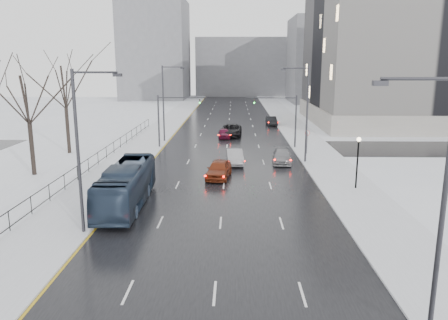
# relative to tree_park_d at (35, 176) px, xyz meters

# --- Properties ---
(road) EXTENTS (16.00, 150.00, 0.04)m
(road) POSITION_rel_tree_park_d_xyz_m (17.80, 26.00, 0.02)
(road) COLOR black
(road) RESTS_ON ground
(cross_road) EXTENTS (130.00, 10.00, 0.04)m
(cross_road) POSITION_rel_tree_park_d_xyz_m (17.80, 14.00, 0.02)
(cross_road) COLOR black
(cross_road) RESTS_ON ground
(sidewalk_left) EXTENTS (5.00, 150.00, 0.16)m
(sidewalk_left) POSITION_rel_tree_park_d_xyz_m (7.30, 26.00, 0.08)
(sidewalk_left) COLOR silver
(sidewalk_left) RESTS_ON ground
(sidewalk_right) EXTENTS (5.00, 150.00, 0.16)m
(sidewalk_right) POSITION_rel_tree_park_d_xyz_m (28.30, 26.00, 0.08)
(sidewalk_right) COLOR silver
(sidewalk_right) RESTS_ON ground
(park_strip) EXTENTS (14.00, 150.00, 0.12)m
(park_strip) POSITION_rel_tree_park_d_xyz_m (-2.20, 26.00, 0.06)
(park_strip) COLOR white
(park_strip) RESTS_ON ground
(tree_park_d) EXTENTS (8.75, 8.75, 12.50)m
(tree_park_d) POSITION_rel_tree_park_d_xyz_m (0.00, 0.00, 0.00)
(tree_park_d) COLOR black
(tree_park_d) RESTS_ON ground
(tree_park_e) EXTENTS (9.45, 9.45, 13.50)m
(tree_park_e) POSITION_rel_tree_park_d_xyz_m (-0.40, 10.00, 0.00)
(tree_park_e) COLOR black
(tree_park_e) RESTS_ON ground
(iron_fence) EXTENTS (0.06, 70.00, 1.30)m
(iron_fence) POSITION_rel_tree_park_d_xyz_m (4.80, -4.00, 0.91)
(iron_fence) COLOR black
(iron_fence) RESTS_ON sidewalk_left
(streetlight_r_near) EXTENTS (2.95, 0.25, 10.00)m
(streetlight_r_near) POSITION_rel_tree_park_d_xyz_m (25.97, -24.00, 5.62)
(streetlight_r_near) COLOR #2D2D33
(streetlight_r_near) RESTS_ON ground
(streetlight_r_mid) EXTENTS (2.95, 0.25, 10.00)m
(streetlight_r_mid) POSITION_rel_tree_park_d_xyz_m (25.97, 6.00, 5.62)
(streetlight_r_mid) COLOR #2D2D33
(streetlight_r_mid) RESTS_ON ground
(streetlight_l_near) EXTENTS (2.95, 0.25, 10.00)m
(streetlight_l_near) POSITION_rel_tree_park_d_xyz_m (9.63, -14.00, 5.62)
(streetlight_l_near) COLOR #2D2D33
(streetlight_l_near) RESTS_ON ground
(streetlight_l_far) EXTENTS (2.95, 0.25, 10.00)m
(streetlight_l_far) POSITION_rel_tree_park_d_xyz_m (9.63, 18.00, 5.62)
(streetlight_l_far) COLOR #2D2D33
(streetlight_l_far) RESTS_ON ground
(lamppost_r_mid) EXTENTS (0.36, 0.36, 4.28)m
(lamppost_r_mid) POSITION_rel_tree_park_d_xyz_m (28.80, -4.00, 2.94)
(lamppost_r_mid) COLOR black
(lamppost_r_mid) RESTS_ON sidewalk_right
(mast_signal_right) EXTENTS (6.10, 0.33, 6.50)m
(mast_signal_right) POSITION_rel_tree_park_d_xyz_m (25.13, 14.00, 4.11)
(mast_signal_right) COLOR #2D2D33
(mast_signal_right) RESTS_ON ground
(mast_signal_left) EXTENTS (6.10, 0.33, 6.50)m
(mast_signal_left) POSITION_rel_tree_park_d_xyz_m (10.47, 14.00, 4.11)
(mast_signal_left) COLOR #2D2D33
(mast_signal_left) RESTS_ON ground
(no_uturn_sign) EXTENTS (0.60, 0.06, 2.70)m
(no_uturn_sign) POSITION_rel_tree_park_d_xyz_m (27.00, 10.00, 2.30)
(no_uturn_sign) COLOR #2D2D33
(no_uturn_sign) RESTS_ON sidewalk_right
(civic_building) EXTENTS (41.00, 31.00, 24.80)m
(civic_building) POSITION_rel_tree_park_d_xyz_m (52.80, 38.00, 11.21)
(civic_building) COLOR gray
(civic_building) RESTS_ON ground
(bldg_far_right) EXTENTS (24.00, 20.00, 22.00)m
(bldg_far_right) POSITION_rel_tree_park_d_xyz_m (45.80, 81.00, 11.00)
(bldg_far_right) COLOR slate
(bldg_far_right) RESTS_ON ground
(bldg_far_left) EXTENTS (18.00, 22.00, 28.00)m
(bldg_far_left) POSITION_rel_tree_park_d_xyz_m (-4.20, 91.00, 14.00)
(bldg_far_left) COLOR slate
(bldg_far_left) RESTS_ON ground
(bldg_far_center) EXTENTS (30.00, 18.00, 18.00)m
(bldg_far_center) POSITION_rel_tree_park_d_xyz_m (21.80, 106.00, 9.00)
(bldg_far_center) COLOR slate
(bldg_far_center) RESTS_ON ground
(bus) EXTENTS (2.86, 11.04, 3.06)m
(bus) POSITION_rel_tree_park_d_xyz_m (10.80, -8.53, 1.57)
(bus) COLOR #243347
(bus) RESTS_ON road
(sedan_center_near) EXTENTS (2.55, 5.04, 1.65)m
(sedan_center_near) POSITION_rel_tree_park_d_xyz_m (17.29, -0.55, 0.86)
(sedan_center_near) COLOR maroon
(sedan_center_near) RESTS_ON road
(sedan_right_near) EXTENTS (1.98, 4.77, 1.53)m
(sedan_right_near) POSITION_rel_tree_park_d_xyz_m (18.74, 5.19, 0.81)
(sedan_right_near) COLOR gray
(sedan_right_near) RESTS_ON road
(sedan_right_cross) EXTENTS (3.09, 6.22, 1.69)m
(sedan_right_cross) POSITION_rel_tree_park_d_xyz_m (18.30, 22.78, 0.89)
(sedan_right_cross) COLOR black
(sedan_right_cross) RESTS_ON road
(sedan_right_far) EXTENTS (2.29, 4.92, 1.39)m
(sedan_right_far) POSITION_rel_tree_park_d_xyz_m (23.72, 5.76, 0.74)
(sedan_right_far) COLOR gray
(sedan_right_far) RESTS_ON road
(sedan_center_far) EXTENTS (1.80, 4.08, 1.37)m
(sedan_center_far) POSITION_rel_tree_park_d_xyz_m (17.30, 21.09, 0.72)
(sedan_center_far) COLOR #520E28
(sedan_center_far) RESTS_ON road
(sedan_right_distant) EXTENTS (1.81, 4.47, 1.44)m
(sedan_right_distant) POSITION_rel_tree_park_d_xyz_m (25.00, 34.10, 0.76)
(sedan_right_distant) COLOR black
(sedan_right_distant) RESTS_ON road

